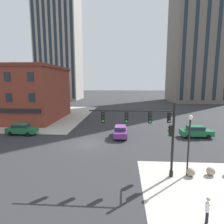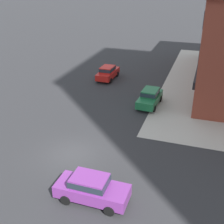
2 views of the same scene
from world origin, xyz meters
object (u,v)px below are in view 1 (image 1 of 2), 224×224
object	(u,v)px
bollard_sphere_curb_b	(211,171)
street_lamp_corner_near	(189,138)
bollard_sphere_curb_a	(191,172)
traffic_signal_main	(153,128)
car_main_northbound_near	(120,131)
car_cross_eastbound	(196,131)
pedestrian_by_lamp	(208,209)
car_main_southbound_near	(22,129)

from	to	relation	value
bollard_sphere_curb_b	street_lamp_corner_near	bearing A→B (deg)	-176.40
bollard_sphere_curb_a	bollard_sphere_curb_b	world-z (taller)	same
traffic_signal_main	street_lamp_corner_near	size ratio (longest dim) A/B	1.35
bollard_sphere_curb_a	bollard_sphere_curb_b	xyz separation A→B (m)	(1.74, 0.27, 0.00)
street_lamp_corner_near	car_main_northbound_near	distance (m)	12.63
car_main_northbound_near	car_cross_eastbound	world-z (taller)	same
bollard_sphere_curb_b	street_lamp_corner_near	xyz separation A→B (m)	(-2.01, -0.13, 2.91)
bollard_sphere_curb_b	car_cross_eastbound	bearing A→B (deg)	75.92
bollard_sphere_curb_a	bollard_sphere_curb_b	size ratio (longest dim) A/B	1.00
traffic_signal_main	street_lamp_corner_near	distance (m)	3.09
bollard_sphere_curb_a	car_main_northbound_near	world-z (taller)	car_main_northbound_near
street_lamp_corner_near	bollard_sphere_curb_b	bearing A→B (deg)	3.60
pedestrian_by_lamp	car_main_southbound_near	xyz separation A→B (m)	(-20.04, 16.98, 0.02)
pedestrian_by_lamp	car_main_northbound_near	xyz separation A→B (m)	(-5.19, 16.59, 0.02)
traffic_signal_main	bollard_sphere_curb_a	distance (m)	4.95
bollard_sphere_curb_a	car_main_northbound_near	bearing A→B (deg)	119.15
car_main_northbound_near	car_main_southbound_near	distance (m)	14.85
traffic_signal_main	bollard_sphere_curb_a	size ratio (longest dim) A/B	9.66
car_main_southbound_near	pedestrian_by_lamp	bearing A→B (deg)	-40.28
traffic_signal_main	street_lamp_corner_near	world-z (taller)	traffic_signal_main
bollard_sphere_curb_b	pedestrian_by_lamp	xyz separation A→B (m)	(-2.72, -5.80, 0.54)
street_lamp_corner_near	car_main_northbound_near	bearing A→B (deg)	118.38
traffic_signal_main	car_main_northbound_near	distance (m)	11.87
bollard_sphere_curb_b	car_main_northbound_near	size ratio (longest dim) A/B	0.16
bollard_sphere_curb_b	car_cross_eastbound	xyz separation A→B (m)	(2.86, 11.40, 0.56)
bollard_sphere_curb_a	car_main_southbound_near	xyz separation A→B (m)	(-21.01, 11.45, 0.56)
traffic_signal_main	bollard_sphere_curb_a	xyz separation A→B (m)	(3.24, -0.01, -3.74)
car_main_northbound_near	car_cross_eastbound	distance (m)	10.79
pedestrian_by_lamp	car_main_southbound_near	world-z (taller)	car_main_southbound_near
car_cross_eastbound	traffic_signal_main	bearing A→B (deg)	-123.92
car_main_southbound_near	car_cross_eastbound	bearing A→B (deg)	0.49
street_lamp_corner_near	car_cross_eastbound	size ratio (longest dim) A/B	1.16
car_main_southbound_near	car_main_northbound_near	bearing A→B (deg)	-1.51
bollard_sphere_curb_a	car_cross_eastbound	xyz separation A→B (m)	(4.60, 11.67, 0.56)
pedestrian_by_lamp	bollard_sphere_curb_a	bearing A→B (deg)	80.00
bollard_sphere_curb_b	car_cross_eastbound	world-z (taller)	car_cross_eastbound
traffic_signal_main	car_cross_eastbound	size ratio (longest dim) A/B	1.57
car_cross_eastbound	street_lamp_corner_near	bearing A→B (deg)	-112.90
pedestrian_by_lamp	street_lamp_corner_near	size ratio (longest dim) A/B	0.31
traffic_signal_main	car_main_southbound_near	distance (m)	21.38
car_main_southbound_near	traffic_signal_main	bearing A→B (deg)	-32.78
bollard_sphere_curb_a	car_cross_eastbound	size ratio (longest dim) A/B	0.16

